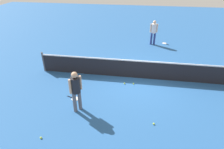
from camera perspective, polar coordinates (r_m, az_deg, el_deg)
name	(u,v)px	position (r m, az deg, el deg)	size (l,w,h in m)	color
ground_plane	(138,78)	(9.79, 7.83, -0.99)	(40.00, 40.00, 0.00)	#265693
court_net	(139,69)	(9.55, 8.04, 1.59)	(10.09, 0.09, 1.07)	#4C4C51
player_near_side	(76,89)	(7.21, -10.69, -4.11)	(0.48, 0.48, 1.70)	#595960
player_far_side	(154,31)	(13.92, 12.27, 12.63)	(0.52, 0.35, 1.70)	navy
tennis_racket_near_player	(75,99)	(8.40, -11.03, -7.03)	(0.61, 0.40, 0.03)	white
tennis_racket_far_player	(165,43)	(14.60, 15.34, 8.91)	(0.53, 0.54, 0.03)	white
tennis_ball_near_player	(41,138)	(7.04, -20.35, -17.19)	(0.07, 0.07, 0.07)	#C6E033
tennis_ball_by_net	(154,124)	(7.23, 12.30, -14.11)	(0.07, 0.07, 0.07)	#C6E033
tennis_ball_midcourt	(134,84)	(9.23, 6.40, -2.71)	(0.07, 0.07, 0.07)	#C6E033
tennis_ball_baseline	(124,83)	(9.22, 3.72, -2.64)	(0.07, 0.07, 0.07)	#C6E033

